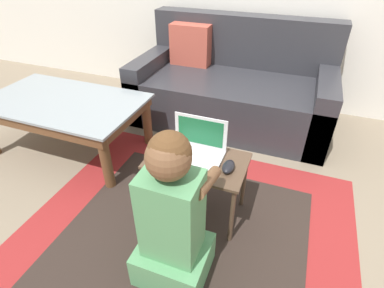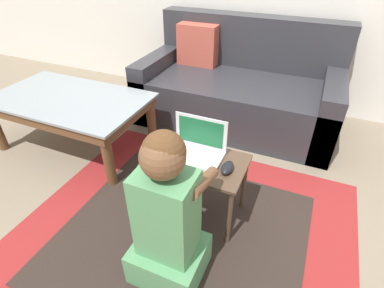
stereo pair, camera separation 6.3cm
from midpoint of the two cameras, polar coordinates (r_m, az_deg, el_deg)
name	(u,v)px [view 1 (the left image)]	position (r m, az deg, el deg)	size (l,w,h in m)	color
ground_plane	(183,205)	(1.93, -2.74, -11.56)	(16.00, 16.00, 0.00)	#7F705B
area_rug	(184,236)	(1.77, -2.65, -17.15)	(1.84, 1.68, 0.01)	maroon
couch	(232,88)	(2.73, 6.96, 10.56)	(1.66, 0.87, 0.85)	#2D2D33
coffee_table	(64,108)	(2.42, -23.86, 6.31)	(1.16, 0.67, 0.42)	gray
laptop_desk	(197,167)	(1.66, -0.12, -4.51)	(0.54, 0.34, 0.40)	#4C3828
laptop	(196,151)	(1.64, -0.36, -1.28)	(0.30, 0.20, 0.21)	silver
computer_mouse	(228,167)	(1.56, 5.80, -4.32)	(0.06, 0.11, 0.04)	black
person_seated	(172,221)	(1.36, -5.12, -14.45)	(0.33, 0.41, 0.82)	#518E5B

